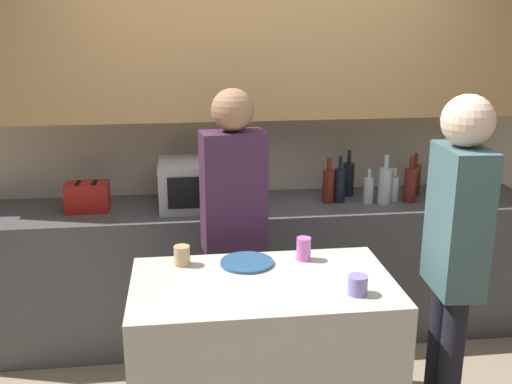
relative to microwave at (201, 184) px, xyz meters
The scene contains 20 objects.
back_wall 0.68m from the microwave, 35.89° to the left, with size 6.40×0.40×2.70m.
back_counter 0.72m from the microwave, ahead, with size 3.60×0.62×0.91m.
kitchen_island 1.33m from the microwave, 78.66° to the right, with size 1.20×0.70×0.91m.
microwave is the anchor object (origin of this frame).
toaster 0.70m from the microwave, behind, with size 0.26×0.16×0.18m.
potted_plant 1.69m from the microwave, ahead, with size 0.14×0.14×0.39m.
bottle_0 0.82m from the microwave, ahead, with size 0.08×0.08×0.30m.
bottle_1 0.90m from the microwave, ahead, with size 0.07×0.07×0.30m.
bottle_2 1.00m from the microwave, ahead, with size 0.08×0.08×0.31m.
bottle_3 1.08m from the microwave, ahead, with size 0.07×0.07×0.23m.
bottle_4 1.18m from the microwave, ahead, with size 0.09×0.09×0.32m.
bottle_5 1.25m from the microwave, ahead, with size 0.07×0.07×0.23m.
bottle_6 1.35m from the microwave, ahead, with size 0.08×0.08×0.31m.
bottle_7 1.44m from the microwave, ahead, with size 0.08×0.08×0.29m.
plate_on_island 0.99m from the microwave, 79.22° to the right, with size 0.26×0.26×0.01m.
cup_0 0.95m from the microwave, 97.85° to the right, with size 0.08×0.08×0.10m.
cup_1 1.49m from the microwave, 65.30° to the right, with size 0.09×0.09×0.09m.
cup_2 1.06m from the microwave, 63.68° to the right, with size 0.07×0.07×0.12m.
person_left 1.66m from the microwave, 47.71° to the right, with size 0.23×0.35×1.75m.
person_center 0.58m from the microwave, 74.28° to the right, with size 0.36×0.23×1.72m.
Camera 1 is at (-0.50, -2.26, 2.07)m, focal length 42.00 mm.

